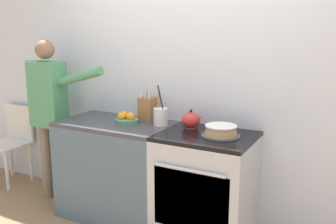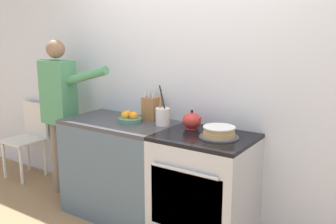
% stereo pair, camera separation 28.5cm
% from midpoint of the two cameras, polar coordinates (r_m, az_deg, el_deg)
% --- Properties ---
extents(wall_back, '(8.00, 0.04, 2.60)m').
position_cam_midpoint_polar(wall_back, '(3.20, 1.56, 5.61)').
color(wall_back, silver).
rests_on(wall_back, ground_plane).
extents(counter_cabinet, '(1.00, 0.59, 0.89)m').
position_cam_midpoint_polar(counter_cabinet, '(3.47, -10.16, -8.66)').
color(counter_cabinet, '#4C6070').
rests_on(counter_cabinet, ground_plane).
extents(stove_range, '(0.73, 0.63, 0.89)m').
position_cam_midpoint_polar(stove_range, '(3.04, 3.01, -11.57)').
color(stove_range, '#B7BABF').
rests_on(stove_range, ground_plane).
extents(layer_cake, '(0.30, 0.30, 0.09)m').
position_cam_midpoint_polar(layer_cake, '(2.84, 5.23, -2.95)').
color(layer_cake, '#4C4C51').
rests_on(layer_cake, stove_range).
extents(tea_kettle, '(0.19, 0.15, 0.16)m').
position_cam_midpoint_polar(tea_kettle, '(3.07, 0.88, -1.28)').
color(tea_kettle, red).
rests_on(tea_kettle, stove_range).
extents(knife_block, '(0.13, 0.14, 0.30)m').
position_cam_midpoint_polar(knife_block, '(3.34, -5.55, 0.52)').
color(knife_block, olive).
rests_on(knife_block, counter_cabinet).
extents(utensil_crock, '(0.12, 0.12, 0.35)m').
position_cam_midpoint_polar(utensil_crock, '(3.16, -3.70, -0.68)').
color(utensil_crock, silver).
rests_on(utensil_crock, counter_cabinet).
extents(fruit_bowl, '(0.20, 0.20, 0.10)m').
position_cam_midpoint_polar(fruit_bowl, '(3.27, -8.87, -1.07)').
color(fruit_bowl, '#4C7F66').
rests_on(fruit_bowl, counter_cabinet).
extents(person_baker, '(0.91, 0.20, 1.59)m').
position_cam_midpoint_polar(person_baker, '(3.84, -19.68, 0.68)').
color(person_baker, '#7A6B5B').
rests_on(person_baker, ground_plane).
extents(dining_chair, '(0.40, 0.40, 0.85)m').
position_cam_midpoint_polar(dining_chair, '(4.60, -24.16, -3.69)').
color(dining_chair, silver).
rests_on(dining_chair, ground_plane).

